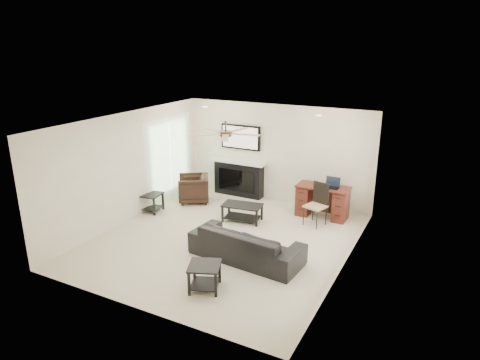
{
  "coord_description": "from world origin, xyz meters",
  "views": [
    {
      "loc": [
        4.04,
        -7.1,
        3.96
      ],
      "look_at": [
        0.08,
        0.56,
        1.17
      ],
      "focal_mm": 32.0,
      "sensor_mm": 36.0,
      "label": 1
    }
  ],
  "objects_px": {
    "sofa": "(246,244)",
    "fireplace_unit": "(239,161)",
    "coffee_table": "(242,213)",
    "armchair": "(193,189)",
    "desk": "(322,202)"
  },
  "relations": [
    {
      "from": "sofa",
      "to": "fireplace_unit",
      "type": "relative_size",
      "value": 1.14
    },
    {
      "from": "desk",
      "to": "sofa",
      "type": "bearing_deg",
      "value": -103.83
    },
    {
      "from": "sofa",
      "to": "armchair",
      "type": "height_order",
      "value": "armchair"
    },
    {
      "from": "sofa",
      "to": "fireplace_unit",
      "type": "height_order",
      "value": "fireplace_unit"
    },
    {
      "from": "armchair",
      "to": "fireplace_unit",
      "type": "relative_size",
      "value": 0.4
    },
    {
      "from": "sofa",
      "to": "coffee_table",
      "type": "height_order",
      "value": "sofa"
    },
    {
      "from": "sofa",
      "to": "coffee_table",
      "type": "relative_size",
      "value": 2.42
    },
    {
      "from": "armchair",
      "to": "desk",
      "type": "distance_m",
      "value": 3.31
    },
    {
      "from": "coffee_table",
      "to": "fireplace_unit",
      "type": "xyz_separation_m",
      "value": [
        -0.89,
        1.51,
        0.75
      ]
    },
    {
      "from": "armchair",
      "to": "fireplace_unit",
      "type": "height_order",
      "value": "fireplace_unit"
    },
    {
      "from": "desk",
      "to": "armchair",
      "type": "bearing_deg",
      "value": -170.55
    },
    {
      "from": "sofa",
      "to": "coffee_table",
      "type": "bearing_deg",
      "value": -55.43
    },
    {
      "from": "sofa",
      "to": "armchair",
      "type": "relative_size",
      "value": 2.82
    },
    {
      "from": "armchair",
      "to": "coffee_table",
      "type": "bearing_deg",
      "value": 39.89
    },
    {
      "from": "coffee_table",
      "to": "fireplace_unit",
      "type": "bearing_deg",
      "value": 112.32
    }
  ]
}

